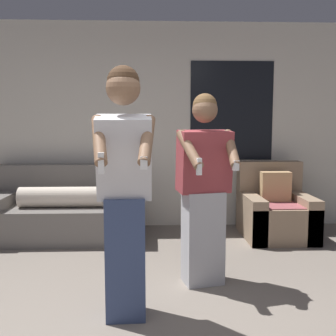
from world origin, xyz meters
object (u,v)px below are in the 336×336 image
at_px(armchair, 275,212).
at_px(couch, 65,212).
at_px(person_left, 125,190).
at_px(person_right, 204,190).

bearing_deg(armchair, couch, 178.09).
height_order(person_left, person_right, person_left).
height_order(armchair, person_left, person_left).
distance_m(armchair, person_left, 2.70).
xyz_separation_m(couch, armchair, (2.59, -0.09, 0.00)).
distance_m(couch, person_right, 2.19).
xyz_separation_m(couch, person_right, (1.52, -1.49, 0.52)).
xyz_separation_m(couch, person_left, (0.89, -2.09, 0.63)).
relative_size(couch, person_left, 1.01).
relative_size(person_left, person_right, 1.08).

